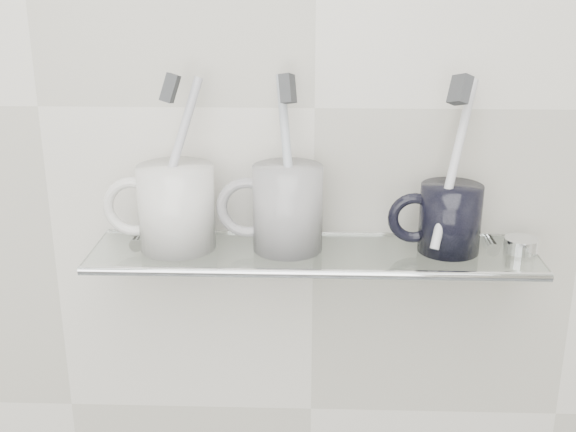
{
  "coord_description": "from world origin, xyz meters",
  "views": [
    {
      "loc": [
        -0.0,
        0.28,
        1.4
      ],
      "look_at": [
        -0.03,
        1.04,
        1.14
      ],
      "focal_mm": 45.0,
      "sensor_mm": 36.0,
      "label": 1
    }
  ],
  "objects_px": {
    "mug_center": "(288,208)",
    "mug_right": "(450,218)",
    "shelf_glass": "(313,254)",
    "mug_left": "(177,207)"
  },
  "relations": [
    {
      "from": "shelf_glass",
      "to": "mug_right",
      "type": "distance_m",
      "value": 0.16
    },
    {
      "from": "mug_left",
      "to": "mug_right",
      "type": "distance_m",
      "value": 0.31
    },
    {
      "from": "mug_right",
      "to": "mug_left",
      "type": "bearing_deg",
      "value": -175.07
    },
    {
      "from": "shelf_glass",
      "to": "mug_left",
      "type": "xyz_separation_m",
      "value": [
        -0.15,
        0.0,
        0.05
      ]
    },
    {
      "from": "mug_left",
      "to": "mug_center",
      "type": "bearing_deg",
      "value": 2.05
    },
    {
      "from": "mug_center",
      "to": "mug_right",
      "type": "relative_size",
      "value": 1.26
    },
    {
      "from": "mug_left",
      "to": "mug_right",
      "type": "relative_size",
      "value": 1.24
    },
    {
      "from": "shelf_glass",
      "to": "mug_center",
      "type": "relative_size",
      "value": 5.18
    },
    {
      "from": "shelf_glass",
      "to": "mug_center",
      "type": "bearing_deg",
      "value": 170.14
    },
    {
      "from": "mug_center",
      "to": "mug_right",
      "type": "xyz_separation_m",
      "value": [
        0.18,
        0.0,
        -0.01
      ]
    }
  ]
}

